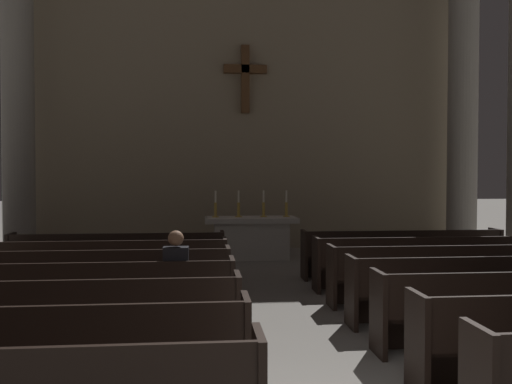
{
  "coord_description": "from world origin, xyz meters",
  "views": [
    {
      "loc": [
        -1.18,
        -3.82,
        2.03
      ],
      "look_at": [
        0.0,
        8.28,
        1.65
      ],
      "focal_mm": 39.32,
      "sensor_mm": 36.0,
      "label": 1
    }
  ],
  "objects_px": {
    "candlestick_inner_left": "(239,209)",
    "pew_right_row_7": "(402,254)",
    "pew_left_row_4": "(79,298)",
    "pew_left_row_3": "(55,321)",
    "pew_left_row_6": "(108,268)",
    "altar": "(251,237)",
    "lone_worshipper": "(176,278)",
    "column_left_fourth": "(18,116)",
    "column_right_fourth": "(463,121)",
    "candlestick_outer_left": "(215,209)",
    "pew_left_row_2": "(21,356)",
    "pew_left_row_5": "(95,281)",
    "pew_right_row_5": "(454,274)",
    "pew_right_row_6": "(425,263)",
    "pew_left_row_7": "(118,258)",
    "candlestick_inner_right": "(264,209)",
    "candlestick_outer_right": "(286,208)",
    "pew_right_row_4": "(492,289)"
  },
  "relations": [
    {
      "from": "column_left_fourth",
      "to": "column_right_fourth",
      "type": "xyz_separation_m",
      "value": [
        11.06,
        0.0,
        0.0
      ]
    },
    {
      "from": "pew_right_row_5",
      "to": "candlestick_inner_left",
      "type": "distance_m",
      "value": 5.87
    },
    {
      "from": "pew_right_row_6",
      "to": "column_right_fourth",
      "type": "relative_size",
      "value": 0.56
    },
    {
      "from": "pew_left_row_3",
      "to": "pew_left_row_5",
      "type": "bearing_deg",
      "value": 90.0
    },
    {
      "from": "altar",
      "to": "candlestick_outer_left",
      "type": "bearing_deg",
      "value": -180.0
    },
    {
      "from": "column_left_fourth",
      "to": "lone_worshipper",
      "type": "bearing_deg",
      "value": -58.9
    },
    {
      "from": "pew_right_row_5",
      "to": "lone_worshipper",
      "type": "relative_size",
      "value": 2.98
    },
    {
      "from": "pew_left_row_5",
      "to": "candlestick_inner_right",
      "type": "distance_m",
      "value": 5.87
    },
    {
      "from": "pew_left_row_4",
      "to": "candlestick_inner_left",
      "type": "height_order",
      "value": "candlestick_inner_left"
    },
    {
      "from": "candlestick_inner_left",
      "to": "pew_left_row_2",
      "type": "bearing_deg",
      "value": -106.14
    },
    {
      "from": "pew_left_row_6",
      "to": "lone_worshipper",
      "type": "bearing_deg",
      "value": -61.34
    },
    {
      "from": "pew_left_row_5",
      "to": "altar",
      "type": "bearing_deg",
      "value": 61.3
    },
    {
      "from": "pew_left_row_7",
      "to": "pew_right_row_5",
      "type": "relative_size",
      "value": 1.0
    },
    {
      "from": "candlestick_inner_left",
      "to": "candlestick_inner_right",
      "type": "bearing_deg",
      "value": 0.0
    },
    {
      "from": "pew_left_row_2",
      "to": "pew_right_row_4",
      "type": "bearing_deg",
      "value": 22.61
    },
    {
      "from": "altar",
      "to": "lone_worshipper",
      "type": "distance_m",
      "value": 6.26
    },
    {
      "from": "pew_left_row_6",
      "to": "pew_right_row_4",
      "type": "xyz_separation_m",
      "value": [
        5.45,
        -2.27,
        0.0
      ]
    },
    {
      "from": "lone_worshipper",
      "to": "pew_left_row_4",
      "type": "bearing_deg",
      "value": -178.17
    },
    {
      "from": "pew_left_row_2",
      "to": "lone_worshipper",
      "type": "distance_m",
      "value": 2.62
    },
    {
      "from": "pew_left_row_4",
      "to": "pew_right_row_4",
      "type": "relative_size",
      "value": 1.0
    },
    {
      "from": "pew_left_row_2",
      "to": "pew_left_row_4",
      "type": "xyz_separation_m",
      "value": [
        0.0,
        2.27,
        0.0
      ]
    },
    {
      "from": "pew_left_row_5",
      "to": "pew_right_row_5",
      "type": "distance_m",
      "value": 5.45
    },
    {
      "from": "pew_left_row_7",
      "to": "pew_right_row_5",
      "type": "distance_m",
      "value": 5.91
    },
    {
      "from": "pew_left_row_2",
      "to": "candlestick_outer_left",
      "type": "height_order",
      "value": "candlestick_outer_left"
    },
    {
      "from": "altar",
      "to": "candlestick_outer_left",
      "type": "distance_m",
      "value": 1.09
    },
    {
      "from": "column_right_fourth",
      "to": "pew_left_row_5",
      "type": "bearing_deg",
      "value": -145.98
    },
    {
      "from": "lone_worshipper",
      "to": "candlestick_inner_left",
      "type": "bearing_deg",
      "value": 78.77
    },
    {
      "from": "pew_right_row_5",
      "to": "pew_right_row_6",
      "type": "height_order",
      "value": "same"
    },
    {
      "from": "column_left_fourth",
      "to": "candlestick_inner_right",
      "type": "bearing_deg",
      "value": -5.81
    },
    {
      "from": "pew_left_row_3",
      "to": "candlestick_inner_left",
      "type": "distance_m",
      "value": 7.68
    },
    {
      "from": "pew_left_row_3",
      "to": "pew_left_row_6",
      "type": "distance_m",
      "value": 3.41
    },
    {
      "from": "pew_right_row_5",
      "to": "column_right_fourth",
      "type": "bearing_deg",
      "value": 63.29
    },
    {
      "from": "pew_right_row_6",
      "to": "candlestick_outer_right",
      "type": "height_order",
      "value": "candlestick_outer_right"
    },
    {
      "from": "column_left_fourth",
      "to": "candlestick_inner_left",
      "type": "relative_size",
      "value": 11.05
    },
    {
      "from": "pew_left_row_2",
      "to": "pew_left_row_5",
      "type": "relative_size",
      "value": 1.0
    },
    {
      "from": "pew_left_row_2",
      "to": "column_left_fourth",
      "type": "relative_size",
      "value": 0.56
    },
    {
      "from": "pew_left_row_4",
      "to": "candlestick_inner_right",
      "type": "distance_m",
      "value": 6.86
    },
    {
      "from": "candlestick_inner_right",
      "to": "candlestick_outer_right",
      "type": "bearing_deg",
      "value": 0.0
    },
    {
      "from": "pew_left_row_6",
      "to": "pew_right_row_7",
      "type": "xyz_separation_m",
      "value": [
        5.45,
        1.14,
        0.0
      ]
    },
    {
      "from": "pew_left_row_4",
      "to": "pew_right_row_7",
      "type": "xyz_separation_m",
      "value": [
        5.45,
        3.41,
        0.0
      ]
    },
    {
      "from": "pew_left_row_7",
      "to": "column_left_fourth",
      "type": "bearing_deg",
      "value": 130.34
    },
    {
      "from": "column_right_fourth",
      "to": "lone_worshipper",
      "type": "bearing_deg",
      "value": -136.53
    },
    {
      "from": "candlestick_inner_left",
      "to": "pew_right_row_7",
      "type": "bearing_deg",
      "value": -41.83
    },
    {
      "from": "pew_left_row_4",
      "to": "column_right_fourth",
      "type": "relative_size",
      "value": 0.56
    },
    {
      "from": "pew_left_row_3",
      "to": "candlestick_inner_right",
      "type": "distance_m",
      "value": 7.89
    },
    {
      "from": "pew_left_row_4",
      "to": "column_left_fourth",
      "type": "bearing_deg",
      "value": 112.69
    },
    {
      "from": "column_right_fourth",
      "to": "candlestick_inner_left",
      "type": "height_order",
      "value": "column_right_fourth"
    },
    {
      "from": "pew_left_row_5",
      "to": "candlestick_outer_right",
      "type": "distance_m",
      "value": 6.18
    },
    {
      "from": "pew_right_row_4",
      "to": "column_left_fourth",
      "type": "height_order",
      "value": "column_left_fourth"
    },
    {
      "from": "column_right_fourth",
      "to": "candlestick_outer_left",
      "type": "relative_size",
      "value": 11.05
    }
  ]
}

